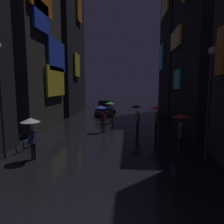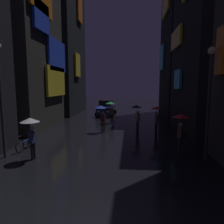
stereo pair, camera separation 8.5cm
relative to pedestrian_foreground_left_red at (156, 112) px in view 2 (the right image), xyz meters
The scene contains 14 objects.
building_left_mid 12.00m from the pedestrian_foreground_left_red, behind, with size 4.25×7.14×13.66m.
building_left_far 17.54m from the pedestrian_foreground_left_red, 133.80° to the left, with size 4.25×8.66×19.53m.
building_right_mid 7.72m from the pedestrian_foreground_left_red, 26.09° to the left, with size 4.25×8.32×15.61m.
building_right_far 14.05m from the pedestrian_foreground_left_red, 68.52° to the left, with size 4.25×7.57×19.52m.
pedestrian_foreground_left_red is the anchor object (origin of this frame).
pedestrian_far_right_green 5.54m from the pedestrian_foreground_left_red, 133.46° to the left, with size 0.90×0.90×2.12m.
pedestrian_near_crossing_black 1.64m from the pedestrian_foreground_left_red, 151.90° to the left, with size 0.90×0.90×2.12m.
pedestrian_foreground_right_red 4.14m from the pedestrian_foreground_left_red, 79.19° to the right, with size 0.90×0.90×2.12m.
pedestrian_midstreet_left_blue 4.17m from the pedestrian_foreground_left_red, behind, with size 0.90×0.90×2.12m.
pedestrian_midstreet_centre_clear 9.01m from the pedestrian_foreground_left_red, 138.13° to the right, with size 0.90×0.90×2.12m.
bicycle_parked_at_storefront 9.13m from the pedestrian_foreground_left_red, 150.62° to the right, with size 0.23×1.82×0.96m.
car_distant 10.27m from the pedestrian_foreground_left_red, 118.33° to the left, with size 2.39×4.22×1.92m.
streetlamp_right_near 5.80m from the pedestrian_foreground_left_red, 71.90° to the right, with size 0.36×0.36×5.40m.
streetlamp_left_near 10.27m from the pedestrian_foreground_left_red, 145.09° to the right, with size 0.36×0.36×5.68m.
Camera 2 is at (1.29, -3.91, 3.63)m, focal length 32.00 mm.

